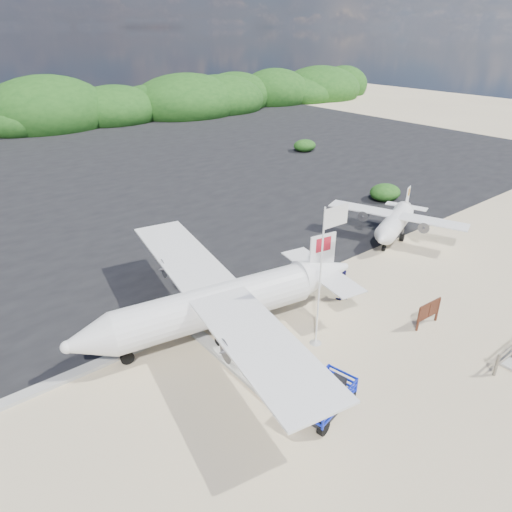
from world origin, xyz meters
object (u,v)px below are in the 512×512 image
(baggage_cart, at_px, (324,411))
(signboard, at_px, (426,325))
(flagpole, at_px, (315,343))
(aircraft_large, at_px, (290,159))
(crew_a, at_px, (251,342))
(crew_b, at_px, (341,284))
(crew_c, at_px, (271,287))

(baggage_cart, relative_size, signboard, 1.62)
(flagpole, xyz_separation_m, aircraft_large, (19.44, 22.82, 0.00))
(flagpole, height_order, aircraft_large, flagpole)
(baggage_cart, xyz_separation_m, signboard, (7.25, 0.70, 0.00))
(crew_a, distance_m, crew_b, 6.26)
(crew_b, distance_m, aircraft_large, 26.46)
(crew_b, relative_size, aircraft_large, 0.10)
(crew_c, bearing_deg, crew_b, 126.67)
(signboard, height_order, crew_a, crew_a)
(signboard, bearing_deg, aircraft_large, 63.36)
(signboard, bearing_deg, crew_c, 130.58)
(crew_a, relative_size, aircraft_large, 0.11)
(signboard, distance_m, aircraft_large, 29.00)
(crew_a, distance_m, aircraft_large, 31.20)
(flagpole, height_order, signboard, flagpole)
(aircraft_large, bearing_deg, crew_c, 55.91)
(baggage_cart, xyz_separation_m, crew_c, (2.99, 6.40, 0.93))
(baggage_cart, bearing_deg, crew_a, 81.85)
(flagpole, distance_m, crew_c, 3.66)
(flagpole, xyz_separation_m, signboard, (4.76, -2.19, 0.00))
(baggage_cart, height_order, crew_a, crew_a)
(aircraft_large, bearing_deg, crew_a, 55.01)
(signboard, height_order, crew_b, crew_b)
(flagpole, relative_size, crew_b, 3.80)
(crew_a, height_order, crew_c, crew_c)
(baggage_cart, relative_size, crew_a, 1.51)
(baggage_cart, bearing_deg, crew_c, 53.08)
(flagpole, height_order, crew_b, flagpole)
(baggage_cart, distance_m, aircraft_large, 33.80)
(signboard, bearing_deg, baggage_cart, -170.69)
(aircraft_large, bearing_deg, crew_b, 63.17)
(crew_b, bearing_deg, flagpole, 45.24)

